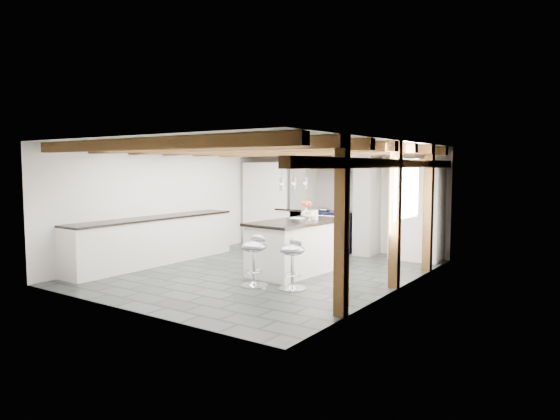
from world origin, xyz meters
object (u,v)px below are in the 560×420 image
Objects in this scene: kitchen_island at (297,246)px; bar_stool_far at (254,255)px; range_cooker at (334,231)px; bar_stool_near at (293,258)px.

bar_stool_far is at bearing -84.55° from kitchen_island.
kitchen_island is 1.28m from bar_stool_far.
bar_stool_near is at bearing -71.40° from range_cooker.
range_cooker is 0.51× the size of kitchen_island.
range_cooker is 3.69m from bar_stool_near.
bar_stool_far is at bearing -81.39° from range_cooker.
bar_stool_near is at bearing 11.31° from bar_stool_far.
bar_stool_far is (0.55, -3.66, 0.04)m from range_cooker.
kitchen_island is 2.40× the size of bar_stool_far.
range_cooker is at bearing 107.31° from kitchen_island.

